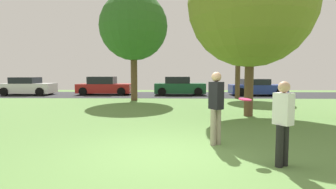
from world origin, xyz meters
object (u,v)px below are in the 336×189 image
(oak_tree_left, at_px, (134,27))
(parked_car_green, at_px, (179,87))
(frisbee_disc, at_px, (245,99))
(street_lamp_post, at_px, (247,66))
(oak_tree_center, at_px, (251,4))
(person_catcher, at_px, (216,104))
(person_thrower, at_px, (283,120))
(parked_car_blue, at_px, (257,88))
(parked_car_white, at_px, (28,87))
(parked_car_red, at_px, (104,86))
(oak_tree_right, at_px, (239,33))

(oak_tree_left, height_order, parked_car_green, oak_tree_left)
(frisbee_disc, relative_size, street_lamp_post, 0.08)
(oak_tree_center, xyz_separation_m, person_catcher, (-2.03, -4.49, -3.51))
(parked_car_green, bearing_deg, oak_tree_left, -123.97)
(person_thrower, bearing_deg, oak_tree_left, -13.17)
(parked_car_blue, bearing_deg, parked_car_white, -179.86)
(person_thrower, xyz_separation_m, person_catcher, (-1.02, 1.51, 0.12))
(parked_car_red, height_order, parked_car_green, parked_car_red)
(oak_tree_left, relative_size, parked_car_red, 1.58)
(parked_car_green, bearing_deg, oak_tree_center, -75.98)
(person_thrower, height_order, person_catcher, person_catcher)
(parked_car_white, height_order, parked_car_red, parked_car_red)
(oak_tree_center, distance_m, oak_tree_right, 7.76)
(oak_tree_center, height_order, person_thrower, oak_tree_center)
(person_thrower, height_order, parked_car_blue, person_thrower)
(person_thrower, xyz_separation_m, street_lamp_post, (2.77, 12.91, 1.37))
(oak_tree_center, distance_m, frisbee_disc, 6.39)
(oak_tree_left, xyz_separation_m, parked_car_green, (2.99, 4.44, -4.02))
(person_catcher, bearing_deg, oak_tree_right, 130.53)
(parked_car_red, height_order, street_lamp_post, street_lamp_post)
(oak_tree_center, bearing_deg, parked_car_blue, 71.43)
(oak_tree_left, height_order, frisbee_disc, oak_tree_left)
(oak_tree_right, xyz_separation_m, parked_car_white, (-16.25, 2.70, -3.80))
(oak_tree_left, distance_m, parked_car_blue, 10.86)
(person_catcher, relative_size, parked_car_white, 0.45)
(oak_tree_left, relative_size, person_thrower, 4.26)
(parked_car_white, relative_size, street_lamp_post, 0.89)
(street_lamp_post, bearing_deg, oak_tree_center, -104.31)
(parked_car_red, bearing_deg, oak_tree_left, -55.83)
(oak_tree_center, bearing_deg, oak_tree_left, 132.51)
(oak_tree_right, bearing_deg, parked_car_white, 170.57)
(oak_tree_right, xyz_separation_m, street_lamp_post, (0.44, -0.74, -2.21))
(person_thrower, xyz_separation_m, parked_car_blue, (4.50, 16.39, -0.28))
(parked_car_white, bearing_deg, oak_tree_center, -34.74)
(oak_tree_right, xyz_separation_m, frisbee_disc, (-2.85, -12.89, -3.26))
(oak_tree_center, distance_m, oak_tree_left, 8.34)
(oak_tree_center, distance_m, person_catcher, 6.05)
(person_catcher, bearing_deg, parked_car_blue, 125.64)
(parked_car_red, distance_m, street_lamp_post, 11.36)
(parked_car_white, bearing_deg, oak_tree_right, -9.43)
(person_thrower, height_order, parked_car_white, person_thrower)
(parked_car_white, xyz_separation_m, parked_car_blue, (18.41, 0.05, -0.05))
(oak_tree_left, bearing_deg, street_lamp_post, 5.88)
(oak_tree_center, relative_size, parked_car_green, 1.75)
(person_thrower, distance_m, parked_car_green, 16.67)
(oak_tree_right, xyz_separation_m, parked_car_blue, (2.16, 2.74, -3.85))
(oak_tree_left, height_order, person_catcher, oak_tree_left)
(parked_car_green, bearing_deg, oak_tree_right, -36.54)
(person_thrower, bearing_deg, parked_car_green, -28.39)
(person_thrower, relative_size, parked_car_blue, 0.38)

